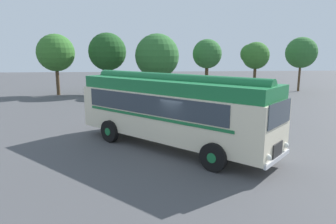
# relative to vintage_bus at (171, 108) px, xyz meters

# --- Properties ---
(ground_plane) EXTENTS (120.00, 120.00, 0.00)m
(ground_plane) POSITION_rel_vintage_bus_xyz_m (0.61, -0.81, -1.89)
(ground_plane) COLOR #474749
(vintage_bus) EXTENTS (8.86, 8.86, 3.49)m
(vintage_bus) POSITION_rel_vintage_bus_xyz_m (0.00, 0.00, 0.00)
(vintage_bus) COLOR beige
(vintage_bus) RESTS_ON ground
(car_near_left) EXTENTS (2.31, 4.36, 1.66)m
(car_near_left) POSITION_rel_vintage_bus_xyz_m (0.20, 11.32, -1.05)
(car_near_left) COLOR #144C28
(car_near_left) RESTS_ON ground
(car_mid_left) EXTENTS (2.24, 4.34, 1.66)m
(car_mid_left) POSITION_rel_vintage_bus_xyz_m (3.25, 11.80, -1.05)
(car_mid_left) COLOR #4C5156
(car_mid_left) RESTS_ON ground
(tree_far_left) EXTENTS (3.86, 3.86, 6.37)m
(tree_far_left) POSITION_rel_vintage_bus_xyz_m (-10.01, 19.10, 2.51)
(tree_far_left) COLOR #4C3823
(tree_far_left) RESTS_ON ground
(tree_left_of_centre) EXTENTS (4.01, 4.01, 6.55)m
(tree_left_of_centre) POSITION_rel_vintage_bus_xyz_m (-4.82, 19.47, 2.72)
(tree_left_of_centre) COLOR #4C3823
(tree_left_of_centre) RESTS_ON ground
(tree_centre) EXTENTS (4.73, 4.73, 6.46)m
(tree_centre) POSITION_rel_vintage_bus_xyz_m (0.44, 18.90, 2.20)
(tree_centre) COLOR #4C3823
(tree_centre) RESTS_ON ground
(tree_right_of_centre) EXTENTS (3.19, 3.19, 5.91)m
(tree_right_of_centre) POSITION_rel_vintage_bus_xyz_m (6.00, 19.24, 2.42)
(tree_right_of_centre) COLOR #4C3823
(tree_right_of_centre) RESTS_ON ground
(tree_far_right) EXTENTS (3.12, 2.96, 5.61)m
(tree_far_right) POSITION_rel_vintage_bus_xyz_m (11.20, 18.82, 2.26)
(tree_far_right) COLOR #4C3823
(tree_far_right) RESTS_ON ground
(tree_extra_right) EXTENTS (3.51, 3.51, 6.21)m
(tree_extra_right) POSITION_rel_vintage_bus_xyz_m (17.22, 19.71, 2.48)
(tree_extra_right) COLOR #4C3823
(tree_extra_right) RESTS_ON ground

